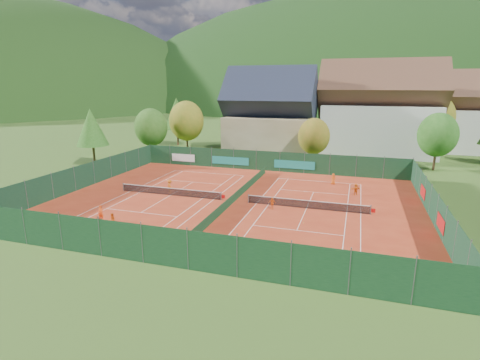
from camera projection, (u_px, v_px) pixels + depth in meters
name	position (u px, v px, depth m)	size (l,w,h in m)	color
ground	(235.00, 202.00, 41.85)	(600.00, 600.00, 0.00)	#305119
clay_pad	(235.00, 201.00, 41.84)	(40.00, 32.00, 0.01)	#A22F17
court_markings_left	(170.00, 195.00, 44.16)	(11.03, 23.83, 0.00)	white
court_markings_right	(306.00, 208.00, 39.52)	(11.03, 23.83, 0.00)	white
tennis_net_left	(171.00, 191.00, 43.99)	(13.30, 0.10, 1.02)	#59595B
tennis_net_right	(308.00, 204.00, 39.35)	(13.30, 0.10, 1.02)	#59595B
court_divider	(235.00, 197.00, 41.72)	(0.03, 28.80, 1.00)	#13361C
fence_north	(265.00, 161.00, 56.38)	(40.00, 0.10, 3.00)	#14371E
fence_south	(164.00, 247.00, 26.69)	(40.00, 0.04, 3.00)	#14371C
fence_west	(85.00, 176.00, 47.28)	(0.04, 32.00, 3.00)	#133520
fence_east	(433.00, 206.00, 35.71)	(0.09, 32.00, 3.00)	#12331E
chalet	(270.00, 118.00, 68.77)	(16.20, 12.00, 16.00)	tan
hotel_block_a	(379.00, 114.00, 68.60)	(21.60, 11.00, 17.25)	silver
hotel_block_b	(453.00, 117.00, 72.12)	(17.28, 10.00, 15.50)	silver
tree_west_front	(151.00, 127.00, 65.36)	(5.72, 5.72, 8.69)	#402717
tree_west_mid	(186.00, 121.00, 69.57)	(6.44, 6.44, 9.78)	#463119
tree_west_back	(177.00, 113.00, 78.54)	(5.60, 5.60, 10.00)	#4D2D1B
tree_center	(314.00, 136.00, 59.24)	(5.01, 5.01, 7.60)	#442618
tree_east_front	(438.00, 135.00, 55.69)	(5.72, 5.72, 8.69)	#412C17
tree_west_side	(91.00, 127.00, 59.55)	(5.04, 5.04, 9.00)	#49341A
tree_east_back	(434.00, 117.00, 69.55)	(7.15, 7.15, 10.86)	#4D331B
mountain_backdrop	(379.00, 162.00, 259.12)	(820.00, 530.00, 242.00)	black
ball_hopper	(361.00, 265.00, 25.97)	(0.34, 0.34, 0.80)	slate
loose_ball_0	(131.00, 212.00, 38.31)	(0.07, 0.07, 0.07)	#CCD833
loose_ball_1	(220.00, 248.00, 29.86)	(0.07, 0.07, 0.07)	#CCD833
loose_ball_2	(235.00, 193.00, 44.87)	(0.07, 0.07, 0.07)	#CCD833
loose_ball_3	(214.00, 180.00, 51.16)	(0.07, 0.07, 0.07)	#CCD833
loose_ball_4	(304.00, 223.00, 35.33)	(0.07, 0.07, 0.07)	#CCD833
player_left_near	(101.00, 213.00, 35.86)	(0.56, 0.37, 1.53)	#F75015
player_left_mid	(112.00, 220.00, 34.51)	(0.60, 0.47, 1.23)	#EA5B14
player_left_far	(170.00, 186.00, 45.25)	(1.01, 0.58, 1.56)	orange
player_right_near	(272.00, 203.00, 39.19)	(0.75, 0.31, 1.29)	orange
player_right_far_a	(333.00, 179.00, 48.80)	(0.71, 0.46, 1.45)	#D25212
player_right_far_b	(356.00, 189.00, 44.08)	(1.30, 0.42, 1.41)	orange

